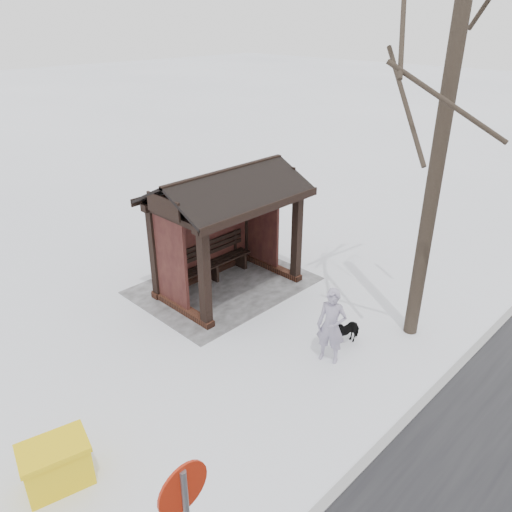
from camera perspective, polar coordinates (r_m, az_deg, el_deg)
The scene contains 8 objects.
ground at distance 12.63m, azimuth -3.07°, elevation -3.70°, with size 120.00×120.00×0.00m, color white.
kerb at distance 9.99m, azimuth 19.59°, elevation -14.47°, with size 120.00×0.15×0.06m, color gray.
trampled_patch at distance 12.76m, azimuth -3.68°, elevation -3.36°, with size 4.20×3.20×0.02m, color #96959B.
bus_shelter at distance 11.83m, azimuth -3.84°, elevation 5.72°, with size 3.60×2.40×3.09m.
tree_near at distance 9.69m, azimuth 22.32°, elevation 23.71°, with size 3.42×3.42×9.03m.
pedestrian at distance 9.86m, azimuth 8.61°, elevation -7.91°, with size 0.58×0.38×1.59m, color #978FA7.
dog at distance 10.68m, azimuth 10.03°, elevation -8.27°, with size 0.33×0.72×0.61m, color black.
grit_bin at distance 8.34m, azimuth -21.84°, elevation -21.24°, with size 1.08×0.86×0.73m.
Camera 1 is at (7.34, 8.17, 6.24)m, focal length 35.00 mm.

